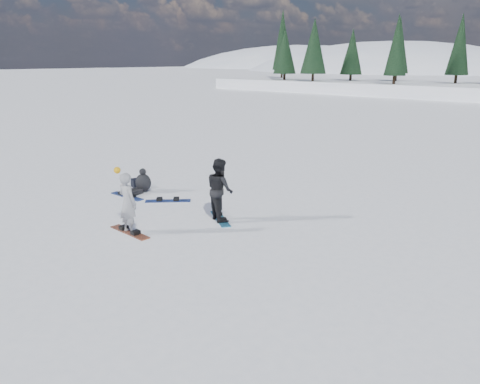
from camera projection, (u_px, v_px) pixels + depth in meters
name	position (u px, v px, depth m)	size (l,w,h in m)	color
ground	(181.00, 237.00, 12.45)	(420.00, 420.00, 0.00)	white
snowboarder_woman	(128.00, 203.00, 12.55)	(0.62, 0.42, 1.84)	gray
snowboarder_man	(220.00, 189.00, 13.61)	(0.89, 0.70, 1.84)	black
seated_rider	(142.00, 183.00, 16.61)	(0.61, 1.00, 0.85)	black
gear_bag	(136.00, 183.00, 17.29)	(0.45, 0.30, 0.30)	black
snowboard_woman	(130.00, 232.00, 12.78)	(1.50, 0.28, 0.03)	#964220
snowboard_man	(220.00, 219.00, 13.85)	(1.50, 0.28, 0.03)	teal
snowboard_loose_a	(168.00, 201.00, 15.60)	(1.50, 0.28, 0.03)	navy
snowboard_loose_c	(127.00, 196.00, 16.13)	(1.50, 0.28, 0.03)	navy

